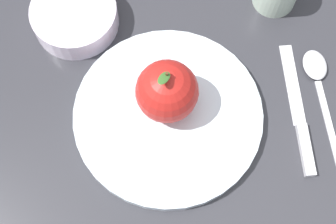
{
  "coord_description": "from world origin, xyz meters",
  "views": [
    {
      "loc": [
        0.19,
        0.11,
        0.6
      ],
      "look_at": [
        0.01,
        -0.02,
        0.02
      ],
      "focal_mm": 48.67,
      "sensor_mm": 36.0,
      "label": 1
    }
  ],
  "objects_px": {
    "knife": "(300,119)",
    "dinner_plate": "(168,115)",
    "apple": "(169,89)",
    "side_bowl": "(75,15)",
    "spoon": "(318,79)"
  },
  "relations": [
    {
      "from": "apple",
      "to": "spoon",
      "type": "relative_size",
      "value": 0.65
    },
    {
      "from": "apple",
      "to": "spoon",
      "type": "bearing_deg",
      "value": 135.84
    },
    {
      "from": "knife",
      "to": "spoon",
      "type": "xyz_separation_m",
      "value": [
        -0.07,
        -0.01,
        0.0
      ]
    },
    {
      "from": "side_bowl",
      "to": "spoon",
      "type": "height_order",
      "value": "side_bowl"
    },
    {
      "from": "dinner_plate",
      "to": "spoon",
      "type": "bearing_deg",
      "value": 140.29
    },
    {
      "from": "spoon",
      "to": "side_bowl",
      "type": "bearing_deg",
      "value": -69.5
    },
    {
      "from": "apple",
      "to": "side_bowl",
      "type": "relative_size",
      "value": 0.77
    },
    {
      "from": "apple",
      "to": "knife",
      "type": "distance_m",
      "value": 0.19
    },
    {
      "from": "dinner_plate",
      "to": "side_bowl",
      "type": "bearing_deg",
      "value": -102.24
    },
    {
      "from": "knife",
      "to": "dinner_plate",
      "type": "bearing_deg",
      "value": -56.02
    },
    {
      "from": "apple",
      "to": "side_bowl",
      "type": "distance_m",
      "value": 0.2
    },
    {
      "from": "dinner_plate",
      "to": "side_bowl",
      "type": "relative_size",
      "value": 2.06
    },
    {
      "from": "knife",
      "to": "side_bowl",
      "type": "bearing_deg",
      "value": -80.5
    },
    {
      "from": "dinner_plate",
      "to": "knife",
      "type": "distance_m",
      "value": 0.18
    },
    {
      "from": "dinner_plate",
      "to": "knife",
      "type": "relative_size",
      "value": 1.61
    }
  ]
}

